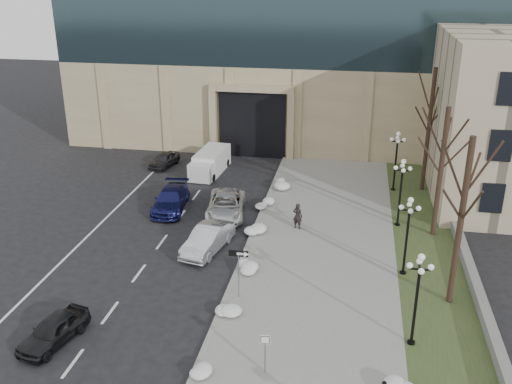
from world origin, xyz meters
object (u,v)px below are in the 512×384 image
at_px(car_d, 226,205).
at_px(car_e, 164,160).
at_px(car_b, 208,239).
at_px(lamppost_c, 401,184).
at_px(one_way_sign, 242,260).
at_px(lamppost_d, 396,153).
at_px(lamppost_b, 408,226).
at_px(car_a, 54,330).
at_px(car_c, 171,199).
at_px(keep_sign, 265,346).
at_px(box_truck, 210,163).
at_px(lamppost_a, 418,288).
at_px(pedestrian, 298,216).

height_order(car_d, car_e, car_d).
bearing_deg(car_b, lamppost_c, 37.77).
xyz_separation_m(one_way_sign, lamppost_c, (8.46, 10.57, 0.72)).
xyz_separation_m(lamppost_c, lamppost_d, (0.00, 6.50, 0.00)).
xyz_separation_m(one_way_sign, lamppost_b, (8.46, 4.07, 0.72)).
xyz_separation_m(car_a, car_b, (4.70, 10.12, 0.12)).
height_order(car_b, car_c, car_b).
xyz_separation_m(car_c, lamppost_c, (15.83, -0.10, 2.33)).
bearing_deg(keep_sign, car_b, 109.81).
xyz_separation_m(car_a, one_way_sign, (7.85, 5.15, 1.70)).
distance_m(car_a, car_d, 16.16).
relative_size(car_c, box_truck, 0.89).
bearing_deg(lamppost_a, lamppost_c, 90.00).
bearing_deg(lamppost_b, box_truck, 135.86).
bearing_deg(car_b, lamppost_b, 7.61).
height_order(car_b, lamppost_b, lamppost_b).
relative_size(car_a, lamppost_a, 0.81).
distance_m(car_d, lamppost_c, 11.96).
relative_size(car_a, box_truck, 0.66).
xyz_separation_m(car_d, lamppost_d, (11.73, 6.71, 2.32)).
bearing_deg(car_e, lamppost_d, 4.17).
height_order(keep_sign, lamppost_c, lamppost_c).
relative_size(box_truck, one_way_sign, 2.04).
distance_m(car_c, one_way_sign, 13.06).
xyz_separation_m(car_e, lamppost_b, (19.29, -15.36, 2.46)).
relative_size(car_d, lamppost_c, 1.15).
xyz_separation_m(car_d, one_way_sign, (3.27, -10.35, 1.59)).
relative_size(car_a, lamppost_c, 0.81).
bearing_deg(box_truck, car_b, -72.14).
bearing_deg(pedestrian, lamppost_b, 162.04).
relative_size(one_way_sign, lamppost_a, 0.60).
bearing_deg(keep_sign, box_truck, 102.96).
bearing_deg(car_b, car_c, 138.52).
bearing_deg(keep_sign, lamppost_b, 50.22).
distance_m(box_truck, lamppost_c, 17.17).
bearing_deg(car_a, one_way_sign, 46.95).
distance_m(one_way_sign, lamppost_b, 9.42).
relative_size(car_d, lamppost_d, 1.15).
bearing_deg(car_e, car_a, -71.94).
height_order(box_truck, keep_sign, keep_sign).
height_order(car_a, lamppost_a, lamppost_a).
xyz_separation_m(box_truck, keep_sign, (8.68, -24.27, 0.61)).
height_order(one_way_sign, lamppost_d, lamppost_d).
height_order(lamppost_b, lamppost_d, same).
relative_size(car_d, one_way_sign, 1.92).
distance_m(car_c, car_d, 4.11).
height_order(car_b, lamppost_a, lamppost_a).
bearing_deg(car_e, pedestrian, -28.51).
bearing_deg(lamppost_b, lamppost_a, -90.00).
xyz_separation_m(lamppost_a, lamppost_c, (0.00, 13.00, 0.00)).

